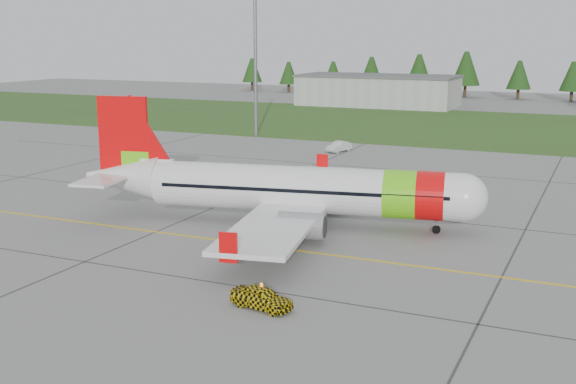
% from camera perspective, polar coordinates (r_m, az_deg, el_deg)
% --- Properties ---
extents(ground, '(320.00, 320.00, 0.00)m').
position_cam_1_polar(ground, '(40.91, 0.72, -8.20)').
color(ground, gray).
rests_on(ground, ground).
extents(aircraft, '(31.55, 29.50, 9.63)m').
position_cam_1_polar(aircraft, '(55.15, 0.51, 0.20)').
color(aircraft, white).
rests_on(aircraft, ground).
extents(follow_me_car, '(1.44, 1.62, 3.57)m').
position_cam_1_polar(follow_me_car, '(38.56, -2.12, -6.68)').
color(follow_me_car, yellow).
rests_on(follow_me_car, ground).
extents(service_van, '(1.69, 1.64, 3.98)m').
position_cam_1_polar(service_van, '(90.90, 4.06, 4.43)').
color(service_van, silver).
rests_on(service_van, ground).
extents(grass_strip, '(320.00, 50.00, 0.03)m').
position_cam_1_polar(grass_strip, '(118.97, 16.88, 4.82)').
color(grass_strip, '#30561E').
rests_on(grass_strip, ground).
extents(taxi_guideline, '(120.00, 0.25, 0.02)m').
position_cam_1_polar(taxi_guideline, '(47.95, 4.58, -5.12)').
color(taxi_guideline, gold).
rests_on(taxi_guideline, ground).
extents(hangar_west, '(32.00, 14.00, 6.00)m').
position_cam_1_polar(hangar_west, '(152.46, 7.11, 7.90)').
color(hangar_west, '#A8A8A3').
rests_on(hangar_west, ground).
extents(floodlight_mast, '(0.50, 0.50, 20.00)m').
position_cam_1_polar(floodlight_mast, '(104.56, -2.58, 9.88)').
color(floodlight_mast, slate).
rests_on(floodlight_mast, ground).
extents(treeline, '(160.00, 8.00, 10.00)m').
position_cam_1_polar(treeline, '(174.04, 19.54, 8.49)').
color(treeline, '#1C3F14').
rests_on(treeline, ground).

